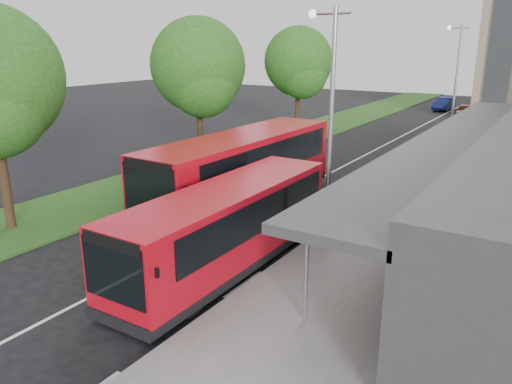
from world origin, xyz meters
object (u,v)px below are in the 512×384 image
tree_mid (199,72)px  lamp_post_near (329,116)px  bus_main (227,227)px  car_far (444,104)px  bollard (455,151)px  tree_far (299,66)px  bus_second (242,170)px  car_near (465,111)px  litter_bin (435,186)px  lamp_post_far (455,79)px

tree_mid → lamp_post_near: tree_mid is taller
tree_mid → bus_main: size_ratio=0.89×
bus_main → car_far: bearing=93.7°
tree_mid → bollard: bearing=36.8°
car_far → tree_mid: bearing=-97.8°
tree_mid → tree_far: bearing=90.0°
bus_main → tree_far: bearing=112.2°
bus_second → car_near: bearing=85.9°
car_far → litter_bin: bearing=-75.7°
litter_bin → car_far: size_ratio=0.19×
bus_main → bus_second: size_ratio=0.84×
tree_far → bus_second: 18.21m
bus_main → litter_bin: 12.12m
tree_mid → lamp_post_near: 13.20m
lamp_post_far → car_near: 17.31m
lamp_post_far → car_far: 22.00m
bus_main → litter_bin: (3.88, 11.46, -0.84)m
tree_mid → tree_far: size_ratio=1.03×
lamp_post_near → bus_main: (-1.92, -3.26, -3.33)m
lamp_post_far → litter_bin: (1.95, -11.80, -4.17)m
bollard → car_near: (-3.22, 20.40, -0.06)m
lamp_post_near → bus_main: size_ratio=0.84×
lamp_post_far → bollard: size_ratio=7.18×
tree_far → car_near: tree_far is taller
bus_main → bus_second: bus_second is taller
litter_bin → car_far: bearing=101.8°
tree_far → lamp_post_far: 11.19m
tree_far → car_far: tree_far is taller
lamp_post_far → car_near: bearing=96.9°
lamp_post_near → bus_second: 6.34m
tree_far → bus_second: size_ratio=0.72×
bus_second → car_far: 38.79m
litter_bin → tree_mid: bearing=-175.0°
tree_far → bollard: (12.34, -2.75, -4.63)m
lamp_post_near → lamp_post_far: bearing=90.0°
car_near → car_far: car_far is taller
car_near → tree_mid: bearing=-112.1°
car_far → bus_main: bearing=-83.6°
litter_bin → car_far: car_far is taller
tree_mid → litter_bin: (13.08, 1.15, -4.93)m
lamp_post_near → lamp_post_far: size_ratio=1.00×
litter_bin → car_near: car_near is taller
litter_bin → bollard: size_ratio=0.71×
bus_main → lamp_post_near: bearing=59.3°
bus_second → car_near: (3.04, 34.41, -1.01)m
tree_far → bollard: 13.46m
bus_main → car_far: bus_main is taller
bollard → car_near: size_ratio=0.30×
car_far → lamp_post_far: bearing=-74.3°
car_far → lamp_post_near: bearing=-80.7°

